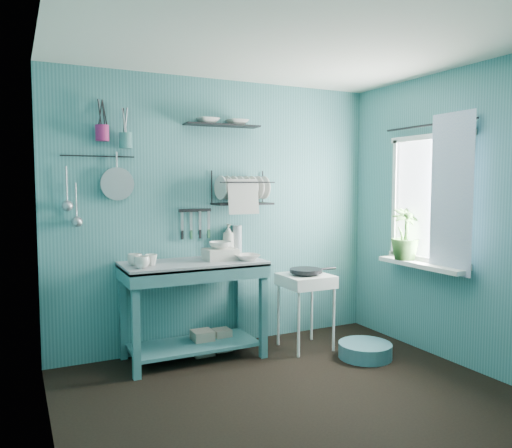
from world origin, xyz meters
name	(u,v)px	position (x,y,z in m)	size (l,w,h in m)	color
floor	(303,405)	(0.00, 0.00, 0.00)	(3.20, 3.20, 0.00)	black
ceiling	(306,36)	(0.00, 0.00, 2.50)	(3.20, 3.20, 0.00)	silver
wall_back	(221,214)	(0.00, 1.50, 1.25)	(3.20, 3.20, 0.00)	#3B7679
wall_front	(499,254)	(0.00, -1.50, 1.25)	(3.20, 3.20, 0.00)	#3B7679
wall_left	(49,237)	(-1.60, 0.00, 1.25)	(3.00, 3.00, 0.00)	#3B7679
wall_right	(472,219)	(1.60, 0.00, 1.25)	(3.00, 3.00, 0.00)	#3B7679
work_counter	(193,310)	(-0.38, 1.23, 0.43)	(1.22, 0.61, 0.86)	#356D71
mug_left	(142,262)	(-0.86, 1.07, 0.91)	(0.12, 0.12, 0.10)	silver
mug_mid	(151,260)	(-0.76, 1.17, 0.91)	(0.10, 0.10, 0.09)	silver
mug_right	(135,260)	(-0.88, 1.23, 0.91)	(0.12, 0.12, 0.10)	silver
wash_tub	(220,254)	(-0.13, 1.21, 0.91)	(0.28, 0.22, 0.10)	beige
tub_bowl	(220,245)	(-0.13, 1.21, 0.99)	(0.20, 0.20, 0.06)	silver
soap_bottle	(228,240)	(0.04, 1.43, 1.01)	(0.12, 0.12, 0.30)	beige
water_bottle	(237,240)	(0.14, 1.45, 1.00)	(0.09, 0.09, 0.28)	#A8B5BC
counter_bowl	(247,257)	(0.07, 1.08, 0.89)	(0.22, 0.22, 0.05)	silver
hotplate_stand	(306,311)	(0.65, 1.03, 0.35)	(0.43, 0.43, 0.69)	white
frying_pan	(306,271)	(0.65, 1.03, 0.73)	(0.30, 0.30, 0.04)	black
knife_strip	(195,210)	(-0.27, 1.47, 1.29)	(0.32, 0.02, 0.03)	black
dish_rack	(243,188)	(0.16, 1.37, 1.50)	(0.55, 0.24, 0.32)	black
upper_shelf	(222,125)	(-0.03, 1.40, 2.07)	(0.70, 0.18, 0.01)	black
shelf_bowl_left	(208,126)	(-0.16, 1.40, 2.06)	(0.20, 0.20, 0.05)	silver
shelf_bowl_right	(237,123)	(0.13, 1.40, 2.09)	(0.20, 0.20, 0.05)	silver
utensil_cup_magenta	(102,133)	(-1.08, 1.42, 1.95)	(0.11, 0.11, 0.13)	#9E1D5C
utensil_cup_teal	(126,141)	(-0.89, 1.42, 1.90)	(0.11, 0.11, 0.13)	#397775
colander	(117,184)	(-0.97, 1.45, 1.53)	(0.28, 0.28, 0.03)	#A5A7AD
ladle_outer	(67,185)	(-1.37, 1.46, 1.53)	(0.01, 0.01, 0.30)	#A5A7AD
ladle_inner	(76,201)	(-1.30, 1.46, 1.39)	(0.01, 0.01, 0.30)	#A5A7AD
hook_rail	(98,156)	(-1.11, 1.47, 1.76)	(0.01, 0.01, 0.60)	black
window_glass	(430,199)	(1.59, 0.45, 1.40)	(1.10, 1.10, 0.00)	white
windowsill	(421,265)	(1.50, 0.45, 0.81)	(0.16, 0.95, 0.04)	white
curtain	(451,194)	(1.52, 0.15, 1.45)	(1.35, 1.35, 0.00)	white
curtain_rod	(428,125)	(1.54, 0.45, 2.05)	(0.02, 0.02, 1.05)	black
potted_plant	(405,234)	(1.50, 0.66, 1.07)	(0.27, 0.27, 0.48)	#366327
storage_tin_large	(202,343)	(-0.28, 1.28, 0.11)	(0.18, 0.18, 0.22)	gray
storage_tin_small	(222,340)	(-0.08, 1.31, 0.10)	(0.15, 0.15, 0.20)	gray
floor_basin	(365,350)	(0.99, 0.57, 0.07)	(0.47, 0.47, 0.13)	teal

